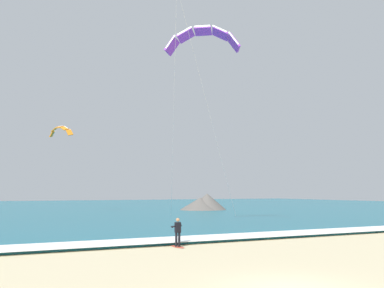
{
  "coord_description": "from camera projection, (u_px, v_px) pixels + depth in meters",
  "views": [
    {
      "loc": [
        -9.4,
        -11.77,
        3.27
      ],
      "look_at": [
        4.38,
        16.49,
        6.74
      ],
      "focal_mm": 39.93,
      "sensor_mm": 36.0,
      "label": 1
    }
  ],
  "objects": [
    {
      "name": "headland_right",
      "position": [
        204.0,
        203.0,
        70.03
      ],
      "size": [
        8.38,
        7.33,
        2.86
      ],
      "color": "#56514C",
      "rests_on": "ground"
    },
    {
      "name": "kite_primary",
      "position": [
        203.0,
        38.0,
        38.08
      ],
      "size": [
        9.44,
        11.29,
        16.72
      ],
      "color": "purple"
    },
    {
      "name": "surfboard",
      "position": [
        178.0,
        247.0,
        24.96
      ],
      "size": [
        0.56,
        1.43,
        0.09
      ],
      "color": "#E04C38",
      "rests_on": "ground"
    },
    {
      "name": "kite_distant",
      "position": [
        60.0,
        130.0,
        62.06
      ],
      "size": [
        2.94,
        3.85,
        1.59
      ],
      "color": "orange"
    },
    {
      "name": "surf_foam",
      "position": [
        150.0,
        241.0,
        26.32
      ],
      "size": [
        200.0,
        3.01,
        0.04
      ],
      "primitive_type": "cube",
      "color": "white",
      "rests_on": "sea"
    },
    {
      "name": "kitesurfer",
      "position": [
        178.0,
        231.0,
        25.07
      ],
      "size": [
        0.55,
        0.55,
        1.69
      ],
      "color": "black",
      "rests_on": "ground"
    },
    {
      "name": "sea",
      "position": [
        38.0,
        208.0,
        79.02
      ],
      "size": [
        200.0,
        120.0,
        0.2
      ],
      "primitive_type": "cube",
      "color": "#146075",
      "rests_on": "ground"
    }
  ]
}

